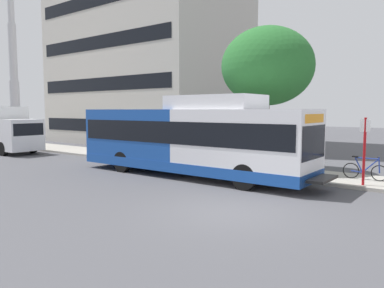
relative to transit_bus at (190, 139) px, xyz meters
The scene contains 8 objects.
ground_plane 5.52m from the transit_bus, 140.05° to the left, with size 120.00×120.00×0.00m, color #4C4C51.
sidewalk_curb 3.66m from the transit_bus, 24.73° to the left, with size 3.00×56.00×0.14m, color #A8A399.
transit_bus is the anchor object (origin of this frame).
bus_stop_sign_pole 7.26m from the transit_bus, 75.06° to the right, with size 0.10×0.36×2.60m.
bicycle_parked 7.56m from the transit_bus, 65.53° to the right, with size 0.52×1.76×1.02m.
street_tree_near_stop 5.55m from the transit_bus, 26.39° to the right, with size 4.59×4.59×7.01m.
box_truck_background 16.62m from the transit_bus, 91.83° to the left, with size 2.32×7.01×3.25m.
lattice_comm_tower 34.27m from the transit_bus, 75.17° to the left, with size 1.10×1.10×28.00m.
Camera 1 is at (-9.32, -5.75, 3.02)m, focal length 34.82 mm.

